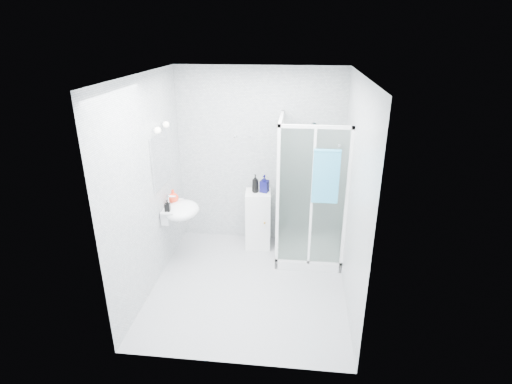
# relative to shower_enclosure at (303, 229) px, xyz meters

# --- Properties ---
(room) EXTENTS (2.40, 2.60, 2.60)m
(room) POSITION_rel_shower_enclosure_xyz_m (-0.67, -0.77, 0.85)
(room) COLOR silver
(room) RESTS_ON ground
(shower_enclosure) EXTENTS (0.90, 0.95, 2.00)m
(shower_enclosure) POSITION_rel_shower_enclosure_xyz_m (0.00, 0.00, 0.00)
(shower_enclosure) COLOR white
(shower_enclosure) RESTS_ON ground
(wall_basin) EXTENTS (0.46, 0.56, 0.35)m
(wall_basin) POSITION_rel_shower_enclosure_xyz_m (-1.66, -0.32, 0.35)
(wall_basin) COLOR white
(wall_basin) RESTS_ON ground
(mirror) EXTENTS (0.02, 0.60, 0.70)m
(mirror) POSITION_rel_shower_enclosure_xyz_m (-1.85, -0.32, 1.05)
(mirror) COLOR white
(mirror) RESTS_ON room
(vanity_lights) EXTENTS (0.10, 0.40, 0.08)m
(vanity_lights) POSITION_rel_shower_enclosure_xyz_m (-1.80, -0.32, 1.47)
(vanity_lights) COLOR silver
(vanity_lights) RESTS_ON room
(wall_hooks) EXTENTS (0.23, 0.06, 0.03)m
(wall_hooks) POSITION_rel_shower_enclosure_xyz_m (-0.92, 0.49, 1.17)
(wall_hooks) COLOR silver
(wall_hooks) RESTS_ON room
(storage_cabinet) EXTENTS (0.39, 0.40, 0.87)m
(storage_cabinet) POSITION_rel_shower_enclosure_xyz_m (-0.67, 0.26, -0.01)
(storage_cabinet) COLOR white
(storage_cabinet) RESTS_ON ground
(hand_towel) EXTENTS (0.32, 0.05, 0.69)m
(hand_towel) POSITION_rel_shower_enclosure_xyz_m (0.23, -0.40, 0.95)
(hand_towel) COLOR #3498C4
(hand_towel) RESTS_ON shower_enclosure
(shampoo_bottle_a) EXTENTS (0.13, 0.13, 0.27)m
(shampoo_bottle_a) POSITION_rel_shower_enclosure_xyz_m (-0.70, 0.25, 0.56)
(shampoo_bottle_a) COLOR black
(shampoo_bottle_a) RESTS_ON storage_cabinet
(shampoo_bottle_b) EXTENTS (0.14, 0.14, 0.25)m
(shampoo_bottle_b) POSITION_rel_shower_enclosure_xyz_m (-0.58, 0.28, 0.55)
(shampoo_bottle_b) COLOR #0C0C49
(shampoo_bottle_b) RESTS_ON storage_cabinet
(soap_dispenser_orange) EXTENTS (0.18, 0.18, 0.18)m
(soap_dispenser_orange) POSITION_rel_shower_enclosure_xyz_m (-1.77, -0.21, 0.51)
(soap_dispenser_orange) COLOR #FE3A1D
(soap_dispenser_orange) RESTS_ON wall_basin
(soap_dispenser_black) EXTENTS (0.08, 0.08, 0.15)m
(soap_dispenser_black) POSITION_rel_shower_enclosure_xyz_m (-1.76, -0.49, 0.49)
(soap_dispenser_black) COLOR black
(soap_dispenser_black) RESTS_ON wall_basin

